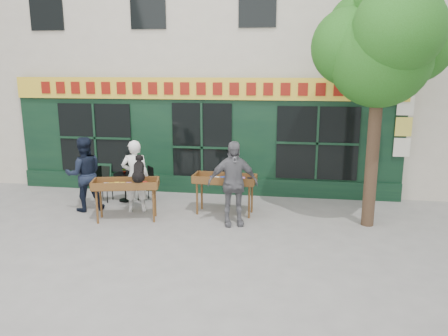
{
  "coord_description": "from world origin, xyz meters",
  "views": [
    {
      "loc": [
        2.47,
        -9.66,
        3.53
      ],
      "look_at": [
        0.91,
        0.5,
        1.19
      ],
      "focal_mm": 35.0,
      "sensor_mm": 36.0,
      "label": 1
    }
  ],
  "objects_px": {
    "man_right": "(233,183)",
    "bistro_table": "(125,182)",
    "dog": "(139,168)",
    "woman": "(135,176)",
    "man_left": "(84,174)",
    "book_cart_center": "(126,187)",
    "book_cart_right": "(225,182)"
  },
  "relations": [
    {
      "from": "man_left",
      "to": "dog",
      "type": "bearing_deg",
      "value": 129.38
    },
    {
      "from": "book_cart_center",
      "to": "book_cart_right",
      "type": "relative_size",
      "value": 1.04
    },
    {
      "from": "woman",
      "to": "man_right",
      "type": "bearing_deg",
      "value": 154.38
    },
    {
      "from": "dog",
      "to": "bistro_table",
      "type": "xyz_separation_m",
      "value": [
        -0.96,
        1.51,
        -0.75
      ]
    },
    {
      "from": "book_cart_right",
      "to": "man_right",
      "type": "height_order",
      "value": "man_right"
    },
    {
      "from": "book_cart_center",
      "to": "dog",
      "type": "bearing_deg",
      "value": -20.86
    },
    {
      "from": "dog",
      "to": "woman",
      "type": "distance_m",
      "value": 0.87
    },
    {
      "from": "book_cart_center",
      "to": "book_cart_right",
      "type": "xyz_separation_m",
      "value": [
        2.23,
        0.82,
        0.0
      ]
    },
    {
      "from": "woman",
      "to": "book_cart_right",
      "type": "xyz_separation_m",
      "value": [
        2.23,
        0.17,
        -0.09
      ]
    },
    {
      "from": "woman",
      "to": "man_right",
      "type": "height_order",
      "value": "man_right"
    },
    {
      "from": "man_right",
      "to": "book_cart_right",
      "type": "bearing_deg",
      "value": 95.59
    },
    {
      "from": "bistro_table",
      "to": "man_left",
      "type": "xyz_separation_m",
      "value": [
        -0.7,
        -0.9,
        0.4
      ]
    },
    {
      "from": "woman",
      "to": "book_cart_right",
      "type": "relative_size",
      "value": 1.19
    },
    {
      "from": "book_cart_right",
      "to": "bistro_table",
      "type": "height_order",
      "value": "book_cart_right"
    },
    {
      "from": "woman",
      "to": "man_right",
      "type": "xyz_separation_m",
      "value": [
        2.53,
        -0.58,
        0.07
      ]
    },
    {
      "from": "bistro_table",
      "to": "woman",
      "type": "bearing_deg",
      "value": -53.1
    },
    {
      "from": "woman",
      "to": "man_left",
      "type": "bearing_deg",
      "value": -8.66
    },
    {
      "from": "book_cart_right",
      "to": "man_right",
      "type": "bearing_deg",
      "value": -64.41
    },
    {
      "from": "man_right",
      "to": "bistro_table",
      "type": "height_order",
      "value": "man_right"
    },
    {
      "from": "book_cart_right",
      "to": "man_left",
      "type": "distance_m",
      "value": 3.55
    },
    {
      "from": "book_cart_center",
      "to": "man_left",
      "type": "bearing_deg",
      "value": 144.17
    },
    {
      "from": "book_cart_center",
      "to": "man_right",
      "type": "xyz_separation_m",
      "value": [
        2.53,
        0.07,
        0.16
      ]
    },
    {
      "from": "man_right",
      "to": "man_left",
      "type": "relative_size",
      "value": 1.04
    },
    {
      "from": "woman",
      "to": "book_cart_center",
      "type": "bearing_deg",
      "value": 77.27
    },
    {
      "from": "bistro_table",
      "to": "man_left",
      "type": "bearing_deg",
      "value": -127.87
    },
    {
      "from": "book_cart_center",
      "to": "woman",
      "type": "relative_size",
      "value": 0.88
    },
    {
      "from": "dog",
      "to": "man_right",
      "type": "xyz_separation_m",
      "value": [
        2.18,
        0.12,
        -0.31
      ]
    },
    {
      "from": "man_left",
      "to": "bistro_table",
      "type": "bearing_deg",
      "value": -158.36
    },
    {
      "from": "book_cart_right",
      "to": "man_left",
      "type": "bearing_deg",
      "value": -171.95
    },
    {
      "from": "book_cart_right",
      "to": "man_right",
      "type": "distance_m",
      "value": 0.82
    },
    {
      "from": "man_right",
      "to": "woman",
      "type": "bearing_deg",
      "value": 150.9
    },
    {
      "from": "book_cart_center",
      "to": "book_cart_right",
      "type": "height_order",
      "value": "same"
    }
  ]
}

